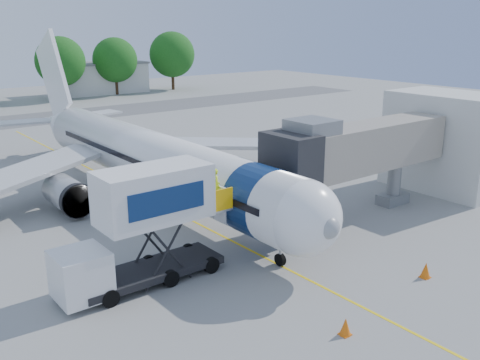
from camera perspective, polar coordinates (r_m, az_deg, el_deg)
ground at (r=34.39m, az=-6.41°, el=-3.69°), size 160.00×160.00×0.00m
guidance_line at (r=34.39m, az=-6.41°, el=-3.68°), size 0.15×70.00×0.01m
aircraft at (r=36.98m, az=-9.93°, el=2.37°), size 34.17×37.73×11.35m
jet_bridge at (r=33.07m, az=11.84°, el=3.11°), size 13.90×3.20×6.60m
terminal_stub at (r=41.69m, az=21.21°, el=3.85°), size 5.00×8.00×7.00m
catering_hiloader at (r=24.83m, az=-10.36°, el=-5.07°), size 8.55×2.44×5.50m
ground_tug at (r=25.84m, az=19.55°, el=-9.63°), size 4.00×2.29×1.54m
safety_cone_a at (r=27.38m, az=19.19°, el=-9.10°), size 0.49×0.49×0.77m
safety_cone_b at (r=21.98m, az=11.18°, el=-15.12°), size 0.46×0.46×0.73m
outbuilding_right at (r=98.10m, az=-14.85°, el=10.48°), size 16.40×7.40×5.30m
tree_e at (r=90.91m, az=-18.61°, el=11.90°), size 7.79×7.79×9.93m
tree_f at (r=95.42m, az=-13.20°, el=12.36°), size 7.53×7.53×9.60m
tree_g at (r=100.90m, az=-7.26°, el=13.14°), size 8.21×8.21×10.47m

